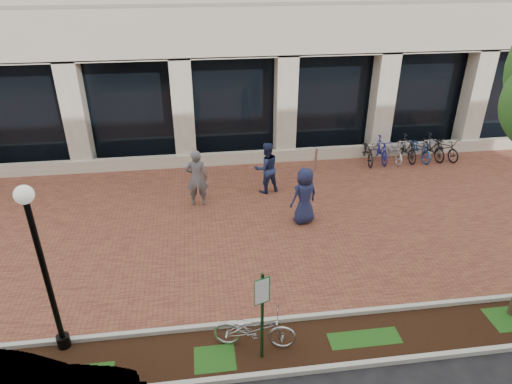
{
  "coord_description": "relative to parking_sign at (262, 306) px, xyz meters",
  "views": [
    {
      "loc": [
        -1.5,
        -12.31,
        7.63
      ],
      "look_at": [
        0.06,
        -0.8,
        1.48
      ],
      "focal_mm": 32.0,
      "sensor_mm": 36.0,
      "label": 1
    }
  ],
  "objects": [
    {
      "name": "bollard",
      "position": [
        3.4,
        8.83,
        -0.9
      ],
      "size": [
        0.12,
        0.12,
        1.04
      ],
      "color": "#B6B6BA",
      "rests_on": "ground"
    },
    {
      "name": "curb_plaza_side",
      "position": [
        0.45,
        0.99,
        -1.36
      ],
      "size": [
        40.0,
        0.12,
        0.12
      ],
      "primitive_type": "cube",
      "color": "#B9BAAF",
      "rests_on": "ground"
    },
    {
      "name": "pedestrian_mid",
      "position": [
        1.25,
        7.45,
        -0.5
      ],
      "size": [
        1.05,
        0.91,
        1.86
      ],
      "primitive_type": "imported",
      "rotation": [
        0.0,
        0.0,
        3.4
      ],
      "color": "navy",
      "rests_on": "ground"
    },
    {
      "name": "ground",
      "position": [
        0.45,
        5.49,
        -1.42
      ],
      "size": [
        120.0,
        120.0,
        0.0
      ],
      "primitive_type": "plane",
      "color": "black",
      "rests_on": "ground"
    },
    {
      "name": "pedestrian_left",
      "position": [
        -1.18,
        6.84,
        -0.43
      ],
      "size": [
        0.75,
        0.52,
        1.99
      ],
      "primitive_type": "imported",
      "rotation": [
        0.0,
        0.0,
        3.08
      ],
      "color": "#5A5B5F",
      "rests_on": "ground"
    },
    {
      "name": "bike_rack_cluster",
      "position": [
        7.37,
        9.48,
        -0.95
      ],
      "size": [
        4.17,
        1.82,
        1.01
      ],
      "rotation": [
        0.0,
        0.0,
        0.01
      ],
      "color": "black",
      "rests_on": "ground"
    },
    {
      "name": "lamppost",
      "position": [
        -4.22,
        0.89,
        0.81
      ],
      "size": [
        0.36,
        0.36,
        3.94
      ],
      "color": "black",
      "rests_on": "ground"
    },
    {
      "name": "locked_bicycle",
      "position": [
        -0.11,
        0.36,
        -0.95
      ],
      "size": [
        1.9,
        1.01,
        0.95
      ],
      "primitive_type": "imported",
      "rotation": [
        0.0,
        0.0,
        1.35
      ],
      "color": "#B0B0B4",
      "rests_on": "ground"
    },
    {
      "name": "curb_street_side",
      "position": [
        0.45,
        -0.51,
        -1.36
      ],
      "size": [
        40.0,
        0.12,
        0.12
      ],
      "primitive_type": "cube",
      "color": "#B9BAAF",
      "rests_on": "ground"
    },
    {
      "name": "brick_plaza",
      "position": [
        0.45,
        5.49,
        -1.42
      ],
      "size": [
        40.0,
        9.0,
        0.01
      ],
      "primitive_type": "cube",
      "color": "brown",
      "rests_on": "ground"
    },
    {
      "name": "parking_sign",
      "position": [
        0.0,
        0.0,
        0.0
      ],
      "size": [
        0.34,
        0.07,
        2.21
      ],
      "rotation": [
        0.0,
        0.0,
        0.33
      ],
      "color": "#133517",
      "rests_on": "ground"
    },
    {
      "name": "planting_strip",
      "position": [
        0.45,
        0.24,
        -1.42
      ],
      "size": [
        40.0,
        1.5,
        0.01
      ],
      "primitive_type": "cube",
      "color": "black",
      "rests_on": "ground"
    },
    {
      "name": "pedestrian_right",
      "position": [
        2.1,
        5.27,
        -0.5
      ],
      "size": [
        1.06,
        0.89,
        1.85
      ],
      "primitive_type": "imported",
      "rotation": [
        0.0,
        0.0,
        3.54
      ],
      "color": "#1C2247",
      "rests_on": "ground"
    }
  ]
}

